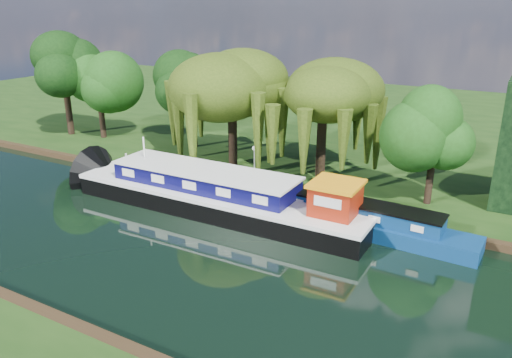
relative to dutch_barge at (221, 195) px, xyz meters
The scene contains 14 objects.
ground 5.56m from the dutch_barge, 99.96° to the right, with size 120.00×120.00×0.00m, color black.
far_bank 28.65m from the dutch_barge, 91.89° to the left, with size 120.00×52.00×0.45m, color black.
dutch_barge is the anchor object (origin of this frame).
narrowboat 8.81m from the dutch_barge, ahead, with size 13.64×2.89×1.98m.
red_dinghy 9.59m from the dutch_barge, behind, with size 2.46×3.45×0.71m, color maroon.
willow_left 9.83m from the dutch_barge, 116.48° to the left, with size 7.12×7.12×8.53m.
willow_right 10.19m from the dutch_barge, 67.15° to the left, with size 6.35×6.35×7.74m.
tree_far_left 21.42m from the dutch_barge, 155.79° to the left, with size 4.84×4.84×7.80m.
tree_far_back 24.78m from the dutch_barge, 160.77° to the left, with size 5.24×5.24×8.81m.
tree_far_mid 14.72m from the dutch_barge, 132.99° to the left, with size 4.70×4.70×7.70m.
tree_far_right 13.87m from the dutch_barge, 29.92° to the left, with size 3.97×3.97×6.50m.
lamppost 5.32m from the dutch_barge, 94.97° to the left, with size 0.36×0.36×2.56m.
mooring_posts 3.35m from the dutch_barge, 115.57° to the left, with size 19.16×0.16×1.00m.
reeds_near 14.26m from the dutch_barge, 65.40° to the right, with size 33.70×1.50×1.10m.
Camera 1 is at (17.43, -19.50, 12.77)m, focal length 35.00 mm.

